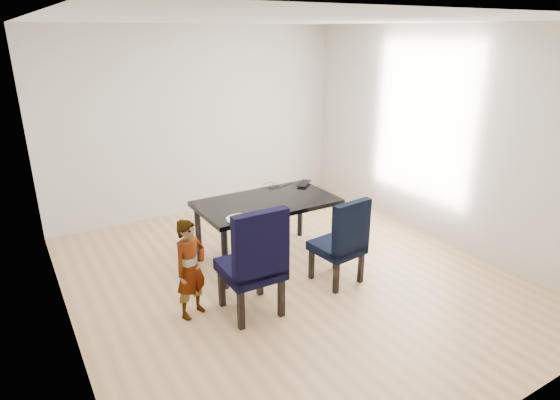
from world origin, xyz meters
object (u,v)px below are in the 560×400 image
child (191,269)px  plate (239,219)px  dining_table (267,230)px  chair_left (250,259)px  chair_right (337,240)px  laptop (301,183)px

child → plate: bearing=2.0°
dining_table → child: 1.37m
dining_table → child: (-1.20, -0.65, 0.12)m
dining_table → plate: 0.74m
chair_left → plate: 0.59m
dining_table → chair_right: (0.39, -0.84, 0.11)m
chair_left → dining_table: bearing=53.7°
child → laptop: (1.88, 0.96, 0.27)m
child → chair_right: bearing=-29.3°
chair_left → laptop: 1.83m
child → laptop: child is taller
chair_left → laptop: size_ratio=3.66×
plate → laptop: 1.38m
child → laptop: bearing=4.6°
child → laptop: 2.13m
dining_table → chair_left: size_ratio=1.42×
plate → dining_table: bearing=33.2°
chair_right → laptop: 1.22m
dining_table → child: bearing=-151.5°
chair_left → chair_right: (1.08, 0.04, -0.07)m
laptop → child: bearing=-12.8°
child → laptop: size_ratio=3.22×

